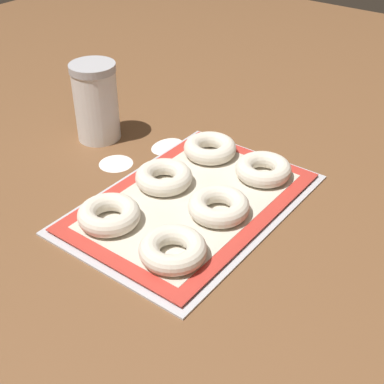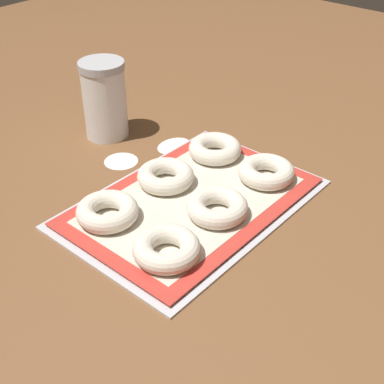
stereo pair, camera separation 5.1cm
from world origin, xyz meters
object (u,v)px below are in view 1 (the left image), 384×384
(bagel_front_right, at_px, (263,169))
(flour_canister, at_px, (96,102))
(bagel_front_left, at_px, (173,249))
(bagel_back_left, at_px, (109,215))
(bagel_back_center, at_px, (164,177))
(baking_tray, at_px, (192,203))
(bagel_back_right, at_px, (210,148))
(bagel_front_center, at_px, (219,206))

(bagel_front_right, bearing_deg, flour_canister, 99.60)
(bagel_front_left, bearing_deg, bagel_front_right, 1.68)
(bagel_back_left, relative_size, bagel_back_center, 1.00)
(bagel_front_right, relative_size, bagel_back_center, 1.00)
(baking_tray, distance_m, bagel_front_left, 0.16)
(bagel_front_left, xyz_separation_m, bagel_back_center, (0.15, 0.14, 0.00))
(bagel_back_left, bearing_deg, bagel_front_right, -25.45)
(bagel_front_left, relative_size, bagel_front_right, 1.00)
(bagel_back_right, bearing_deg, bagel_back_center, 177.55)
(bagel_back_right, bearing_deg, bagel_front_left, -154.83)
(bagel_back_left, xyz_separation_m, bagel_back_center, (0.15, 0.00, 0.00))
(bagel_back_right, height_order, flour_canister, flour_canister)
(bagel_back_center, bearing_deg, bagel_front_right, -44.64)
(baking_tray, xyz_separation_m, flour_canister, (0.08, 0.32, 0.08))
(bagel_front_center, xyz_separation_m, bagel_back_center, (0.01, 0.14, 0.00))
(bagel_front_right, distance_m, bagel_back_center, 0.19)
(bagel_front_center, relative_size, bagel_front_right, 1.00)
(bagel_back_center, relative_size, flour_canister, 0.63)
(bagel_front_center, xyz_separation_m, bagel_back_left, (-0.13, 0.14, 0.00))
(bagel_front_center, relative_size, flour_canister, 0.63)
(bagel_front_left, bearing_deg, bagel_back_center, 43.46)
(bagel_front_left, height_order, bagel_front_center, same)
(bagel_back_center, bearing_deg, bagel_front_center, -95.90)
(bagel_back_left, relative_size, flour_canister, 0.63)
(bagel_front_right, relative_size, bagel_back_left, 1.00)
(bagel_back_left, bearing_deg, bagel_front_center, -45.53)
(bagel_front_center, distance_m, bagel_back_left, 0.19)
(baking_tray, height_order, bagel_front_right, bagel_front_right)
(bagel_front_left, bearing_deg, baking_tray, 26.40)
(baking_tray, relative_size, bagel_front_left, 4.25)
(bagel_front_left, bearing_deg, flour_canister, 60.08)
(baking_tray, height_order, bagel_front_left, bagel_front_left)
(bagel_front_right, relative_size, bagel_back_right, 1.00)
(baking_tray, distance_m, bagel_back_center, 0.08)
(bagel_back_left, bearing_deg, bagel_back_center, 0.11)
(bagel_back_right, bearing_deg, bagel_back_left, 178.85)
(bagel_back_right, bearing_deg, baking_tray, -156.05)
(baking_tray, xyz_separation_m, bagel_back_right, (0.15, 0.07, 0.02))
(baking_tray, bearing_deg, bagel_front_right, -23.58)
(bagel_front_center, bearing_deg, bagel_front_left, -176.58)
(bagel_front_left, height_order, bagel_back_center, same)
(bagel_back_center, bearing_deg, baking_tray, -95.96)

